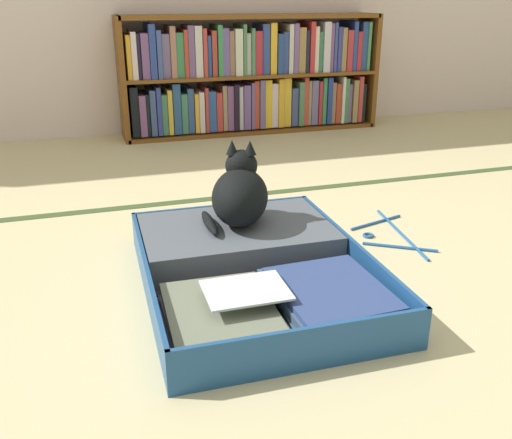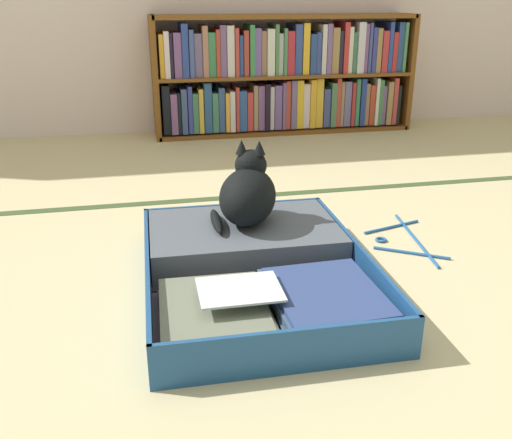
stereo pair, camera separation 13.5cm
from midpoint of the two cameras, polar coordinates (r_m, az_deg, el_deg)
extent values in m
plane|color=beige|center=(1.50, 4.67, -10.53)|extent=(10.00, 10.00, 0.00)
cube|color=#3C512B|center=(2.41, -4.63, 2.26)|extent=(4.80, 0.05, 0.00)
cube|color=brown|center=(3.45, -14.60, 13.53)|extent=(0.03, 0.27, 0.70)
cube|color=brown|center=(3.87, 10.15, 14.69)|extent=(0.03, 0.27, 0.70)
cube|color=brown|center=(3.56, -1.59, 19.90)|extent=(1.58, 0.27, 0.02)
cube|color=brown|center=(3.64, -1.48, 9.16)|extent=(1.58, 0.27, 0.02)
cube|color=brown|center=(3.58, -1.53, 14.45)|extent=(1.55, 0.27, 0.02)
cube|color=black|center=(3.48, -13.46, 10.77)|extent=(0.04, 0.23, 0.29)
cube|color=#7C4E81|center=(3.48, -12.68, 10.44)|extent=(0.04, 0.23, 0.24)
cube|color=black|center=(3.49, -12.18, 10.54)|extent=(0.02, 0.23, 0.24)
cube|color=#3A4E80|center=(3.49, -11.70, 10.75)|extent=(0.03, 0.23, 0.26)
cube|color=#344097|center=(3.49, -11.13, 10.92)|extent=(0.03, 0.23, 0.28)
cube|color=#3F7757|center=(3.50, -10.59, 10.63)|extent=(0.03, 0.23, 0.23)
cube|color=gold|center=(3.50, -10.05, 10.87)|extent=(0.03, 0.23, 0.26)
cube|color=#285083|center=(3.50, -9.40, 11.22)|extent=(0.04, 0.23, 0.29)
cube|color=#3E7A5F|center=(3.52, -8.66, 10.80)|extent=(0.04, 0.23, 0.23)
cube|color=#324E88|center=(3.53, -8.04, 11.10)|extent=(0.04, 0.23, 0.26)
cube|color=gold|center=(3.53, -7.45, 10.87)|extent=(0.02, 0.23, 0.23)
cube|color=silver|center=(3.53, -6.96, 10.97)|extent=(0.03, 0.23, 0.24)
cube|color=#AB3A39|center=(3.53, -6.47, 11.20)|extent=(0.02, 0.23, 0.26)
cube|color=#2B5197|center=(3.55, -5.93, 11.07)|extent=(0.04, 0.23, 0.24)
cube|color=#C13836|center=(3.56, -5.24, 11.05)|extent=(0.04, 0.23, 0.23)
cube|color=#978462|center=(3.57, -4.69, 11.41)|extent=(0.03, 0.23, 0.27)
cube|color=#784F82|center=(3.57, -4.13, 11.42)|extent=(0.04, 0.23, 0.27)
cube|color=black|center=(3.57, -3.52, 11.50)|extent=(0.03, 0.23, 0.28)
cube|color=silver|center=(3.59, -3.10, 11.44)|extent=(0.03, 0.23, 0.26)
cube|color=#6E5195|center=(3.59, -2.47, 11.51)|extent=(0.04, 0.23, 0.27)
cube|color=slate|center=(3.60, -1.89, 11.66)|extent=(0.02, 0.23, 0.28)
cube|color=#BB402F|center=(3.61, -1.50, 11.77)|extent=(0.03, 0.23, 0.29)
cube|color=slate|center=(3.61, -0.94, 11.81)|extent=(0.03, 0.23, 0.29)
cube|color=yellow|center=(3.63, -0.35, 11.85)|extent=(0.04, 0.23, 0.29)
cube|color=silver|center=(3.65, 0.29, 11.72)|extent=(0.04, 0.23, 0.27)
cube|color=gold|center=(3.65, 0.94, 11.92)|extent=(0.03, 0.23, 0.30)
cube|color=gold|center=(3.67, 1.56, 12.00)|extent=(0.04, 0.23, 0.30)
cube|color=#3E4A83|center=(3.70, 2.28, 11.55)|extent=(0.04, 0.23, 0.24)
cube|color=#4A7A54|center=(3.70, 2.96, 11.83)|extent=(0.03, 0.23, 0.27)
cube|color=#BB4333|center=(3.71, 3.40, 12.07)|extent=(0.03, 0.23, 0.30)
cube|color=#9A7B5D|center=(3.73, 3.77, 11.93)|extent=(0.02, 0.23, 0.28)
cube|color=slate|center=(3.74, 4.28, 11.95)|extent=(0.04, 0.23, 0.28)
cube|color=#AF2E33|center=(3.75, 4.85, 11.91)|extent=(0.02, 0.23, 0.27)
cube|color=#348656|center=(3.76, 5.25, 12.08)|extent=(0.03, 0.23, 0.29)
cube|color=navy|center=(3.77, 5.78, 12.09)|extent=(0.03, 0.23, 0.29)
cube|color=#987856|center=(3.79, 6.14, 11.88)|extent=(0.03, 0.23, 0.26)
cube|color=#B83F27|center=(3.80, 6.63, 11.82)|extent=(0.03, 0.23, 0.25)
cube|color=silver|center=(3.80, 7.12, 12.12)|extent=(0.02, 0.23, 0.29)
cube|color=#467952|center=(3.81, 7.45, 12.06)|extent=(0.03, 0.23, 0.28)
cube|color=slate|center=(3.84, 7.75, 11.82)|extent=(0.02, 0.23, 0.24)
cube|color=#9B8151|center=(3.84, 8.31, 11.98)|extent=(0.03, 0.23, 0.27)
cube|color=#BB3E3B|center=(3.85, 8.80, 12.15)|extent=(0.03, 0.23, 0.29)
cube|color=black|center=(3.87, 9.12, 11.82)|extent=(0.02, 0.23, 0.24)
cube|color=gold|center=(3.44, -14.08, 15.74)|extent=(0.03, 0.23, 0.24)
cube|color=silver|center=(3.43, -13.57, 15.91)|extent=(0.03, 0.23, 0.26)
cube|color=#1C182F|center=(3.44, -13.14, 15.88)|extent=(0.02, 0.23, 0.25)
cube|color=#764E87|center=(3.44, -12.52, 15.94)|extent=(0.04, 0.23, 0.25)
cube|color=#294094|center=(3.44, -11.81, 16.40)|extent=(0.04, 0.23, 0.30)
cube|color=#3D5192|center=(3.45, -11.16, 16.17)|extent=(0.03, 0.23, 0.27)
cube|color=slate|center=(3.47, -10.51, 16.07)|extent=(0.04, 0.23, 0.24)
cube|color=#A5715C|center=(3.46, -9.83, 16.45)|extent=(0.03, 0.23, 0.29)
cube|color=#387D4F|center=(3.47, -9.16, 16.21)|extent=(0.04, 0.23, 0.25)
cube|color=#B63D2A|center=(3.47, -8.56, 16.36)|extent=(0.02, 0.23, 0.27)
cube|color=slate|center=(3.47, -8.05, 16.59)|extent=(0.03, 0.23, 0.29)
cube|color=silver|center=(3.49, -7.34, 16.61)|extent=(0.04, 0.23, 0.29)
cube|color=#B83E3C|center=(3.49, -6.70, 16.53)|extent=(0.02, 0.23, 0.27)
cube|color=#28468F|center=(3.50, -6.27, 16.23)|extent=(0.02, 0.23, 0.23)
cube|color=#AE3F33|center=(3.51, -5.79, 16.48)|extent=(0.03, 0.23, 0.26)
cube|color=#38864E|center=(3.50, -5.20, 16.75)|extent=(0.03, 0.23, 0.29)
cube|color=#675598|center=(3.52, -4.65, 16.63)|extent=(0.04, 0.23, 0.27)
cube|color=#9B7359|center=(3.54, -4.05, 16.54)|extent=(0.03, 0.23, 0.25)
cube|color=silver|center=(3.53, -3.35, 16.65)|extent=(0.04, 0.23, 0.27)
cube|color=#48774D|center=(3.54, -2.76, 16.87)|extent=(0.02, 0.23, 0.29)
cube|color=silver|center=(3.57, -2.37, 16.50)|extent=(0.03, 0.23, 0.24)
cube|color=#477B52|center=(3.55, -1.91, 16.72)|extent=(0.02, 0.23, 0.27)
cube|color=#B52C38|center=(3.57, -1.38, 16.61)|extent=(0.04, 0.23, 0.25)
cube|color=#30488C|center=(3.59, -0.64, 16.95)|extent=(0.04, 0.23, 0.29)
cube|color=yellow|center=(3.60, 0.10, 17.02)|extent=(0.04, 0.23, 0.30)
cube|color=navy|center=(3.61, 0.81, 16.52)|extent=(0.03, 0.23, 0.23)
cube|color=#33458B|center=(3.63, 1.33, 16.62)|extent=(0.03, 0.23, 0.24)
cube|color=silver|center=(3.63, 1.87, 16.97)|extent=(0.03, 0.23, 0.29)
cube|color=slate|center=(3.64, 2.38, 17.01)|extent=(0.03, 0.23, 0.29)
cube|color=#A2834D|center=(3.66, 2.97, 16.85)|extent=(0.04, 0.23, 0.27)
cube|color=#21202F|center=(3.67, 3.50, 16.71)|extent=(0.02, 0.23, 0.25)
cube|color=#C43335|center=(3.68, 4.01, 17.09)|extent=(0.03, 0.23, 0.30)
cube|color=beige|center=(3.69, 4.42, 16.89)|extent=(0.03, 0.23, 0.27)
cube|color=#3A7357|center=(3.70, 4.82, 16.64)|extent=(0.02, 0.23, 0.24)
cube|color=silver|center=(3.71, 5.44, 17.08)|extent=(0.04, 0.23, 0.30)
cube|color=#754D89|center=(3.73, 5.91, 17.01)|extent=(0.02, 0.23, 0.29)
cube|color=#384787|center=(3.74, 6.29, 17.04)|extent=(0.02, 0.23, 0.29)
cube|color=#363A8C|center=(3.75, 6.69, 16.84)|extent=(0.03, 0.23, 0.27)
cube|color=#977C4B|center=(3.76, 7.14, 16.80)|extent=(0.03, 0.23, 0.26)
cube|color=#B8353B|center=(3.77, 7.72, 16.68)|extent=(0.04, 0.23, 0.25)
cube|color=#294396|center=(3.79, 8.23, 17.06)|extent=(0.03, 0.23, 0.30)
cube|color=#B52C2D|center=(3.81, 8.63, 16.60)|extent=(0.03, 0.23, 0.24)
cube|color=navy|center=(3.83, 9.13, 17.03)|extent=(0.04, 0.23, 0.29)
cube|color=#468857|center=(3.83, 9.59, 17.00)|extent=(0.02, 0.23, 0.29)
cube|color=navy|center=(1.49, -0.48, -10.47)|extent=(0.64, 0.43, 0.01)
cube|color=navy|center=(1.30, 2.03, -13.13)|extent=(0.63, 0.03, 0.12)
cube|color=navy|center=(1.43, -12.73, -10.31)|extent=(0.02, 0.42, 0.12)
cube|color=navy|center=(1.57, 10.55, -7.01)|extent=(0.02, 0.42, 0.12)
cube|color=#544B57|center=(1.49, -0.48, -10.14)|extent=(0.61, 0.41, 0.01)
cube|color=navy|center=(1.85, -4.03, -3.78)|extent=(0.64, 0.43, 0.01)
cube|color=navy|center=(2.01, -5.33, -0.05)|extent=(0.63, 0.03, 0.12)
cube|color=navy|center=(1.80, -13.76, -3.38)|extent=(0.02, 0.42, 0.12)
cube|color=navy|center=(1.91, 5.01, -1.27)|extent=(0.02, 0.42, 0.12)
cube|color=#544B57|center=(1.85, -4.04, -3.50)|extent=(0.61, 0.41, 0.01)
cylinder|color=black|center=(1.66, -2.46, -6.41)|extent=(0.61, 0.03, 0.02)
cube|color=slate|center=(1.46, -6.26, -10.31)|extent=(0.27, 0.34, 0.02)
cube|color=tan|center=(1.44, -5.85, -10.06)|extent=(0.27, 0.33, 0.02)
cube|color=slate|center=(1.44, -6.31, -9.30)|extent=(0.28, 0.36, 0.02)
cube|color=slate|center=(1.53, 4.84, -8.81)|extent=(0.29, 0.33, 0.01)
cube|color=#355272|center=(1.52, 4.65, -8.29)|extent=(0.29, 0.36, 0.02)
cube|color=#394F69|center=(1.51, 4.59, -7.61)|extent=(0.28, 0.36, 0.02)
cube|color=navy|center=(1.49, 5.02, -7.08)|extent=(0.28, 0.33, 0.01)
cube|color=white|center=(1.44, -3.74, -7.21)|extent=(0.21, 0.17, 0.01)
cube|color=#4F5861|center=(1.83, -4.08, -2.15)|extent=(0.61, 0.40, 0.10)
torus|color=white|center=(1.81, -3.63, -0.67)|extent=(0.13, 0.13, 0.01)
cylinder|color=black|center=(1.98, -10.18, -0.69)|extent=(0.02, 0.02, 0.10)
cylinder|color=black|center=(2.04, -0.48, 0.33)|extent=(0.02, 0.02, 0.10)
cube|color=red|center=(1.28, -6.34, -14.97)|extent=(0.04, 0.00, 0.03)
cube|color=yellow|center=(1.27, -3.23, -13.32)|extent=(0.02, 0.00, 0.02)
cube|color=red|center=(1.29, 2.05, -12.05)|extent=(0.03, 0.00, 0.03)
ellipsoid|color=black|center=(1.79, -3.80, 2.24)|extent=(0.26, 0.31, 0.18)
ellipsoid|color=black|center=(1.87, -3.49, 1.82)|extent=(0.15, 0.13, 0.10)
sphere|color=black|center=(1.82, -3.63, 5.43)|extent=(0.10, 0.10, 0.10)
cone|color=black|center=(1.80, -2.78, 7.28)|extent=(0.04, 0.04, 0.05)
cone|color=black|center=(1.81, -4.61, 7.30)|extent=(0.04, 0.04, 0.05)
sphere|color=#D0CE44|center=(1.86, -2.89, 5.98)|extent=(0.02, 0.02, 0.02)
sphere|color=#D0CE44|center=(1.86, -4.04, 5.99)|extent=(0.02, 0.02, 0.02)
ellipsoid|color=black|center=(1.79, -6.90, -0.35)|extent=(0.04, 0.20, 0.03)
cylinder|color=#22599C|center=(2.08, 12.68, -1.40)|extent=(0.08, 0.45, 0.01)
cylinder|color=#22599C|center=(1.96, 12.47, -2.78)|extent=(0.22, 0.14, 0.01)
cylinder|color=#22599C|center=(2.16, 10.33, -0.32)|extent=(0.24, 0.08, 0.01)
torus|color=#22599C|center=(2.04, 9.46, -1.63)|extent=(0.05, 0.05, 0.01)
camera|label=1|loc=(0.07, -92.51, -1.00)|focal=39.48mm
camera|label=2|loc=(0.07, 87.49, 1.00)|focal=39.48mm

